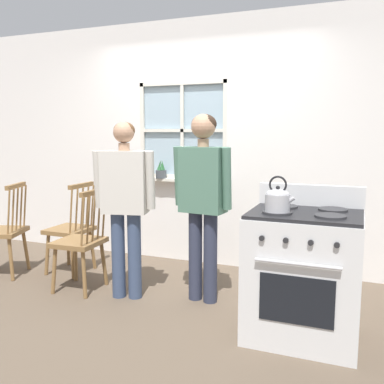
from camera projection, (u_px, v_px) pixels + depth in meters
The scene contains 10 objects.
ground_plane at pixel (146, 307), 3.64m from camera, with size 16.00×16.00×0.00m, color brown.
wall_back at pixel (204, 145), 4.73m from camera, with size 6.40×0.16×2.70m.
chair_by_window at pixel (71, 230), 4.50m from camera, with size 0.41×0.42×0.96m.
chair_near_wall at pixel (81, 243), 3.99m from camera, with size 0.42×0.44×0.96m.
chair_center_cluster at pixel (4, 232), 4.42m from camera, with size 0.51×0.53×0.96m.
person_elderly_left at pixel (125, 195), 3.74m from camera, with size 0.55×0.29×1.57m.
person_teen_center at pixel (203, 189), 3.66m from camera, with size 0.54×0.25×1.63m.
stove at pixel (303, 274), 3.06m from camera, with size 0.78×0.68×1.08m.
kettle at pixel (278, 199), 2.93m from camera, with size 0.21×0.17×0.25m.
potted_plant at pixel (161, 172), 4.87m from camera, with size 0.12×0.12×0.22m.
Camera 1 is at (1.65, -3.07, 1.48)m, focal length 40.00 mm.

